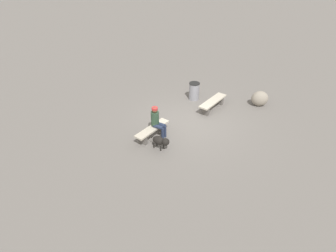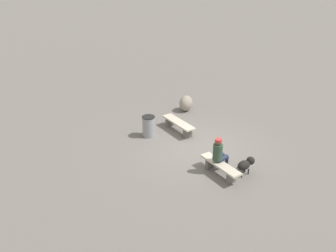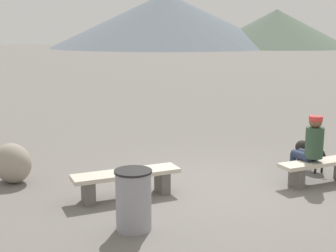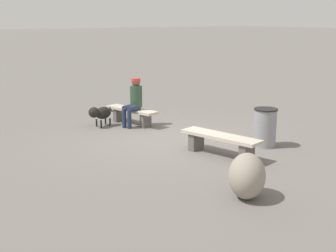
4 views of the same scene
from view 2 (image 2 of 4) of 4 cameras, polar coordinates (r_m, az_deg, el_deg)
ground at (r=13.26m, az=5.26°, el=-3.71°), size 210.00×210.00×0.06m
bench_left at (r=14.34m, az=1.70°, el=0.25°), size 1.83×0.79×0.44m
bench_right at (r=11.60m, az=8.48°, el=-6.56°), size 1.68×0.70×0.43m
seated_person at (r=11.56m, az=8.31°, el=-4.29°), size 0.44×0.61×1.26m
dog at (r=11.79m, az=12.49°, el=-6.04°), size 0.43×0.78×0.55m
trash_bin at (r=13.93m, az=-3.16°, el=-0.05°), size 0.52×0.52×0.85m
boulder at (r=16.37m, az=2.92°, el=3.69°), size 0.95×0.95×0.72m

